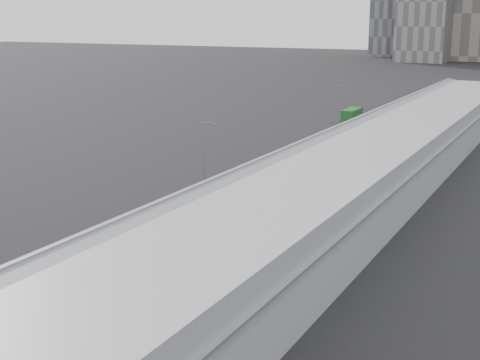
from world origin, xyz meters
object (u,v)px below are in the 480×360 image
Objects in this scene: street_lamp_near at (205,155)px; bus_3 at (241,195)px; bus_5 at (335,150)px; bus_6 at (361,133)px; bus_1 at (92,275)px; shipping_container at (352,116)px; street_lamp_far at (335,106)px; bus_4 at (299,167)px; suv at (389,109)px; bus_2 at (191,222)px.

bus_3 is at bearing -22.55° from street_lamp_near.
bus_6 is (-1.02, 15.72, -0.02)m from bus_5.
bus_1 is 1.84× the size of shipping_container.
bus_1 is 0.89× the size of bus_5.
bus_3 is at bearing -83.80° from bus_6.
bus_3 is at bearing -81.69° from street_lamp_far.
bus_4 is 0.94× the size of bus_6.
bus_3 reaches higher than suv.
shipping_container is (-8.03, 19.64, -0.29)m from bus_6.
bus_5 reaches higher than bus_3.
bus_6 reaches higher than shipping_container.
street_lamp_near is at bearing -74.60° from suv.
bus_4 is 28.05m from bus_6.
street_lamp_near reaches higher than bus_2.
bus_1 reaches higher than shipping_container.
suv is (-6.02, 65.01, -0.68)m from bus_4.
suv is (-5.33, 36.96, -0.78)m from bus_6.
bus_4 is at bearing -79.78° from shipping_container.
suv is (1.45, 30.90, -4.07)m from street_lamp_far.
street_lamp_far is (-7.30, 49.94, 3.31)m from bus_3.
bus_2 is 54.20m from bus_6.
bus_1 is 0.90× the size of bus_6.
bus_4 is (-0.22, 40.63, 0.07)m from bus_1.
bus_5 reaches higher than bus_6.
street_lamp_near reaches higher than bus_3.
bus_3 is at bearing -82.48° from shipping_container.
shipping_container is 1.05× the size of suv.
bus_3 is 1.58× the size of street_lamp_far.
street_lamp_far is at bearing 103.75° from bus_5.
street_lamp_far reaches higher than suv.
shipping_container is at bearing 98.38° from bus_5.
shipping_container is (-8.68, 73.84, -0.17)m from bus_2.
street_lamp_far is (-7.81, 21.78, 3.27)m from bus_5.
bus_1 is at bearing -71.27° from suv.
bus_5 is at bearing -70.27° from street_lamp_far.
bus_3 is at bearing 85.77° from bus_1.
bus_3 is 0.98× the size of bus_5.
bus_1 is 1.39× the size of street_lamp_near.
street_lamp_far is at bearing -84.90° from shipping_container.
street_lamp_far is at bearing 104.26° from bus_3.
bus_6 is 2.05× the size of shipping_container.
bus_2 is 0.99× the size of bus_4.
bus_3 is 7.13m from street_lamp_near.
bus_3 is 2.13× the size of suv.
suv is at bearing 90.05° from street_lamp_near.
street_lamp_near reaches higher than shipping_container.
bus_5 is (0.51, 28.16, 0.04)m from bus_3.
street_lamp_far is 1.28× the size of shipping_container.
bus_1 is at bearing -84.36° from shipping_container.
bus_2 is 2.01× the size of suv.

